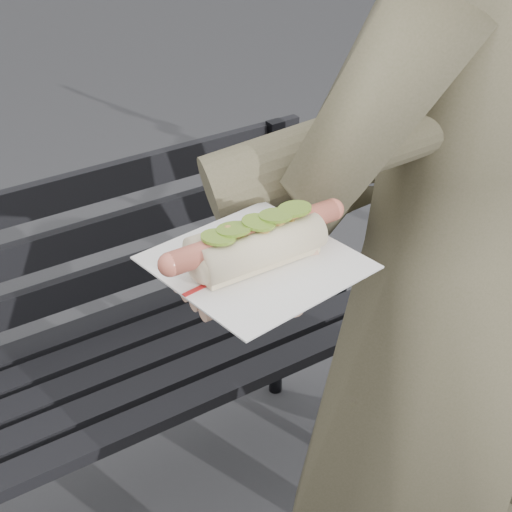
# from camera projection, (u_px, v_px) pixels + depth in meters

# --- Properties ---
(park_bench) EXTENTS (1.50, 0.44, 0.88)m
(park_bench) POSITION_uv_depth(u_px,v_px,m) (52.00, 353.00, 1.75)
(park_bench) COLOR black
(park_bench) RESTS_ON ground
(person) EXTENTS (0.73, 0.53, 1.87)m
(person) POSITION_uv_depth(u_px,v_px,m) (443.00, 292.00, 1.24)
(person) COLOR brown
(person) RESTS_ON ground
(held_hotdog) EXTENTS (0.64, 0.31, 0.20)m
(held_hotdog) POSITION_uv_depth(u_px,v_px,m) (365.00, 158.00, 0.95)
(held_hotdog) COLOR brown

